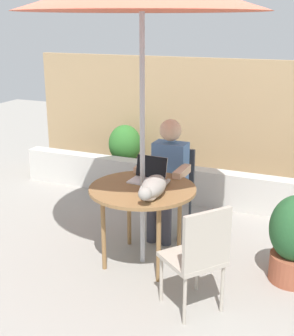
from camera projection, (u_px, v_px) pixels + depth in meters
name	position (u px, v px, depth m)	size (l,w,h in m)	color
ground_plane	(143.00, 261.00, 4.29)	(14.00, 14.00, 0.00)	gray
fence_back	(215.00, 123.00, 6.12)	(5.31, 0.08, 1.68)	tan
planter_wall_low	(195.00, 186.00, 5.61)	(4.78, 0.20, 0.44)	beige
patio_table	(143.00, 194.00, 4.09)	(0.95, 0.95, 0.73)	olive
chair_occupied	(173.00, 184.00, 4.83)	(0.40, 0.40, 0.87)	#33383F
chair_empty	(199.00, 253.00, 3.39)	(0.56, 0.56, 0.87)	#B2A899
person_seated	(168.00, 172.00, 4.64)	(0.48, 0.48, 1.21)	#4C72A5
laptop	(149.00, 174.00, 4.23)	(0.31, 0.26, 0.21)	silver
cat	(153.00, 188.00, 3.82)	(0.23, 0.65, 0.17)	gray
potted_plant_near_fence	(125.00, 151.00, 6.34)	(0.45, 0.45, 0.79)	#33383D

